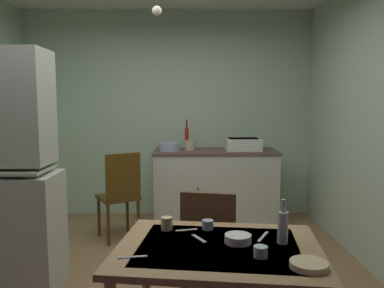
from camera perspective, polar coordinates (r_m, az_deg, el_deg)
wall_back at (r=5.22m, az=-3.52°, el=4.41°), size 3.88×0.10×2.70m
counter_cabinet at (r=4.97m, az=3.43°, el=-6.09°), size 1.55×0.64×0.91m
sink_basin at (r=4.92m, az=7.53°, el=0.00°), size 0.44×0.34×0.15m
hand_pump at (r=4.91m, az=-0.79°, el=1.11°), size 0.05×0.27×0.39m
mixing_bowl_counter at (r=4.83m, az=-3.37°, el=-0.40°), size 0.26×0.26×0.10m
stoneware_crock at (r=4.91m, az=-0.30°, el=-0.12°), size 0.14×0.14×0.13m
dining_table at (r=2.20m, az=3.89°, el=-17.04°), size 1.19×0.96×0.74m
chair_far_side at (r=2.86m, az=2.68°, el=-14.85°), size 0.47×0.47×0.90m
chair_by_counter at (r=4.32m, az=-10.55°, el=-7.23°), size 0.54×0.54×0.97m
serving_bowl_wide at (r=1.98m, az=16.84°, el=-16.68°), size 0.18×0.18×0.03m
soup_bowl_small at (r=2.21m, az=6.78°, el=-13.69°), size 0.15×0.15×0.05m
teacup_mint at (r=2.42m, az=2.33°, el=-11.79°), size 0.07×0.07×0.06m
teacup_cream at (r=2.04m, az=10.07°, el=-15.35°), size 0.07×0.07×0.06m
mug_tall at (r=2.41m, az=-3.72°, el=-11.60°), size 0.07×0.07×0.08m
glass_bottle at (r=2.23m, az=13.22°, el=-11.68°), size 0.06×0.06×0.25m
table_knife at (r=2.33m, az=10.40°, el=-13.28°), size 0.10×0.17×0.00m
teaspoon_near_bowl at (r=2.04m, az=-8.76°, el=-16.13°), size 0.15×0.04×0.00m
teaspoon_by_cup at (r=2.26m, az=1.03°, el=-13.75°), size 0.09×0.14×0.00m
serving_spoon at (r=2.40m, az=-0.83°, el=-12.56°), size 0.14×0.06×0.00m
pendant_bulb at (r=3.33m, az=-5.19°, el=18.94°), size 0.08×0.08×0.08m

